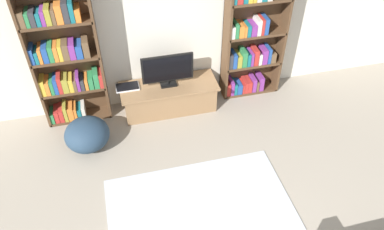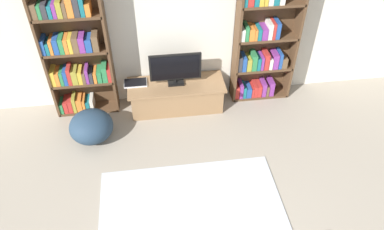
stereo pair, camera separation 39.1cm
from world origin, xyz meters
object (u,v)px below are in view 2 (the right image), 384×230
object	(u,v)px
bookshelf_right	(263,41)
laptop	(135,83)
television	(175,68)
beanbag_ottoman	(91,126)
tv_stand	(176,95)
bookshelf_left	(75,52)

from	to	relation	value
bookshelf_right	laptop	xyz separation A→B (m)	(-1.92, -0.07, -0.52)
television	beanbag_ottoman	bearing A→B (deg)	-156.20
television	beanbag_ottoman	distance (m)	1.45
tv_stand	laptop	world-z (taller)	laptop
tv_stand	laptop	distance (m)	0.65
bookshelf_left	bookshelf_right	world-z (taller)	same
beanbag_ottoman	bookshelf_left	bearing A→B (deg)	100.28
bookshelf_right	tv_stand	distance (m)	1.52
bookshelf_left	tv_stand	size ratio (longest dim) A/B	1.43
tv_stand	bookshelf_right	bearing A→B (deg)	7.05
bookshelf_right	television	bearing A→B (deg)	-173.64
laptop	beanbag_ottoman	world-z (taller)	laptop
television	bookshelf_right	bearing A→B (deg)	6.36
bookshelf_left	beanbag_ottoman	distance (m)	1.07
tv_stand	beanbag_ottoman	world-z (taller)	same
bookshelf_left	television	bearing A→B (deg)	-5.97
tv_stand	laptop	xyz separation A→B (m)	(-0.60, 0.09, 0.23)
laptop	bookshelf_left	bearing A→B (deg)	174.93
bookshelf_left	television	xyz separation A→B (m)	(1.38, -0.14, -0.31)
bookshelf_left	beanbag_ottoman	size ratio (longest dim) A/B	3.41
tv_stand	television	xyz separation A→B (m)	(0.00, 0.02, 0.49)
tv_stand	laptop	size ratio (longest dim) A/B	4.25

